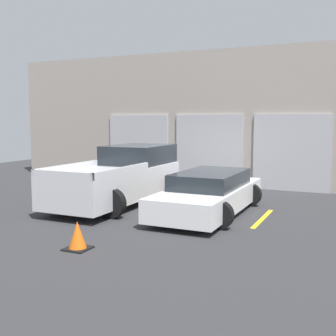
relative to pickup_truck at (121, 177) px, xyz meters
The scene contains 8 objects.
ground_plane 2.14m from the pickup_truck, 43.88° to the left, with size 28.00×28.00×0.00m, color #2D2D30.
shophouse_building 5.17m from the pickup_truck, 72.99° to the left, with size 17.91×0.68×5.08m.
pickup_truck is the anchor object (origin of this frame).
sedan_white 2.89m from the pickup_truck, ahead, with size 2.15×4.66×1.11m.
parking_stripe_far_left 1.66m from the pickup_truck, 169.22° to the right, with size 0.12×2.20×0.01m, color gold.
parking_stripe_left 1.66m from the pickup_truck, 10.78° to the right, with size 0.12×2.20×0.01m, color gold.
parking_stripe_centre 4.38m from the pickup_truck, ahead, with size 0.12×2.20×0.01m, color gold.
traffic_cone 4.63m from the pickup_truck, 69.59° to the right, with size 0.47×0.47×0.55m.
Camera 1 is at (5.05, -12.12, 2.48)m, focal length 45.00 mm.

